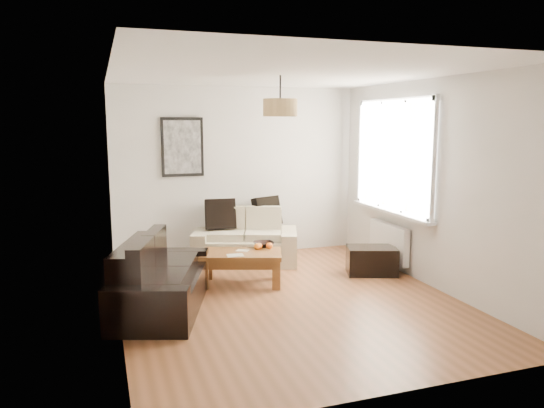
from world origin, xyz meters
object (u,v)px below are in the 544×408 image
object	(u,v)px
loveseat_cream	(245,237)
sofa_leather	(162,276)
coffee_table	(241,268)
ottoman	(372,260)

from	to	relation	value
loveseat_cream	sofa_leather	distance (m)	2.12
sofa_leather	coffee_table	bearing A→B (deg)	-43.52
coffee_table	ottoman	xyz separation A→B (m)	(1.81, -0.15, -0.02)
sofa_leather	coffee_table	size ratio (longest dim) A/B	1.68
sofa_leather	coffee_table	world-z (taller)	sofa_leather
sofa_leather	loveseat_cream	bearing A→B (deg)	-23.32
loveseat_cream	coffee_table	xyz separation A→B (m)	(-0.34, -1.01, -0.17)
coffee_table	ottoman	bearing A→B (deg)	-4.65
loveseat_cream	sofa_leather	bearing A→B (deg)	-111.83
loveseat_cream	coffee_table	world-z (taller)	loveseat_cream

